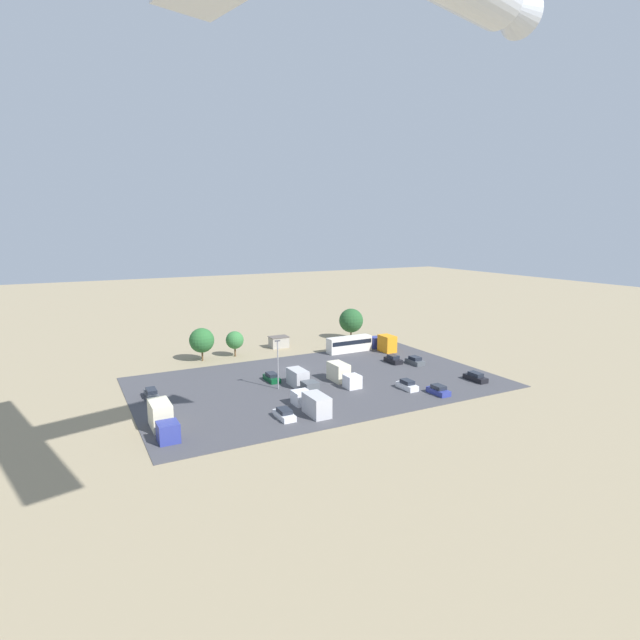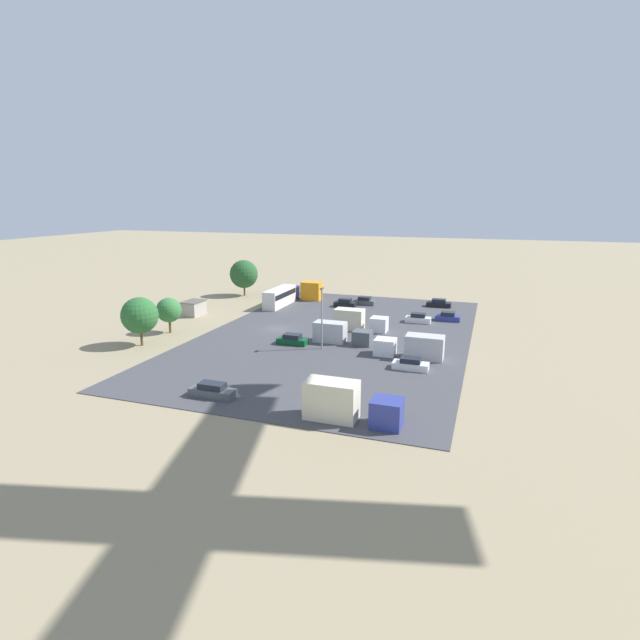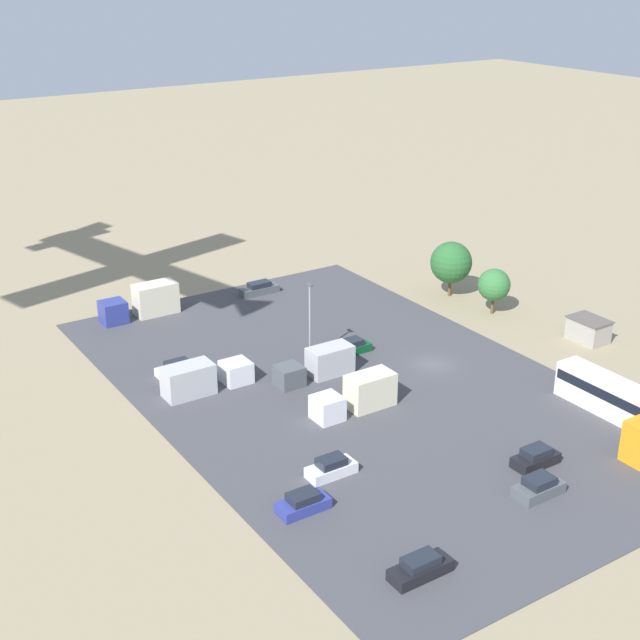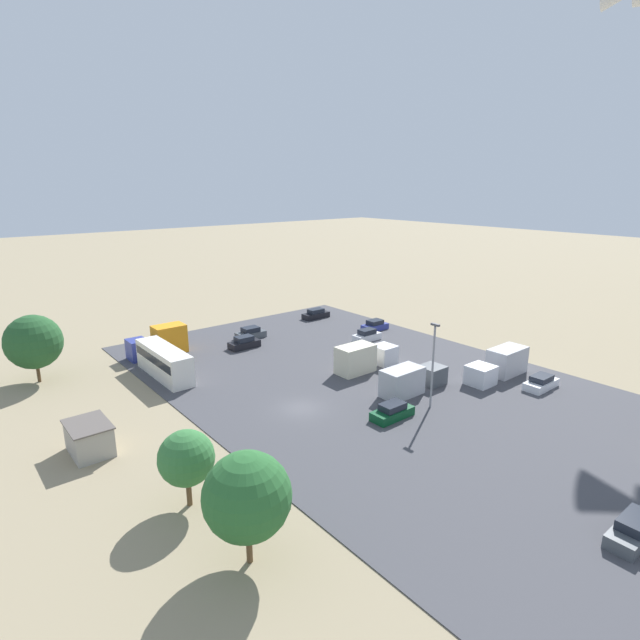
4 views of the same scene
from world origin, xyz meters
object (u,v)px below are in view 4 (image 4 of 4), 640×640
object	(u,v)px
bus	(164,361)
parked_car_0	(316,314)
parked_car_4	(634,529)
parked_car_7	(375,326)
parked_truck_1	(500,365)
parked_car_5	(244,343)
parked_car_3	(367,336)
shed_building	(89,438)
parked_car_2	(392,412)
parked_truck_0	(364,358)
parked_truck_3	(161,342)
parked_car_1	(541,383)
parked_car_6	(251,333)
parked_truck_4	(411,380)

from	to	relation	value
bus	parked_car_0	world-z (taller)	bus
parked_car_4	parked_car_7	bearing A→B (deg)	-25.43
parked_car_4	parked_truck_1	world-z (taller)	parked_truck_1
parked_car_0	parked_car_5	world-z (taller)	parked_car_5
parked_car_3	parked_car_5	bearing A→B (deg)	-117.93
shed_building	parked_car_0	xyz separation A→B (m)	(-20.72, 39.87, -0.56)
parked_car_2	parked_car_7	size ratio (longest dim) A/B	1.06
parked_car_7	parked_truck_0	xyz separation A→B (m)	(10.72, -12.66, 0.83)
parked_truck_3	parked_car_3	bearing A→B (deg)	-116.73
parked_car_0	parked_car_4	size ratio (longest dim) A/B	0.93
parked_car_4	parked_truck_1	xyz separation A→B (m)	(-19.82, 17.39, 0.76)
parked_car_1	parked_car_6	size ratio (longest dim) A/B	1.05
parked_car_0	parked_car_6	xyz separation A→B (m)	(2.55, -13.71, 0.02)
bus	parked_car_1	world-z (taller)	bus
parked_truck_3	shed_building	bearing A→B (deg)	144.54
parked_car_5	parked_car_0	bearing A→B (deg)	-70.98
parked_car_2	parked_truck_3	size ratio (longest dim) A/B	0.59
parked_car_4	parked_car_7	distance (m)	46.08
parked_car_2	parked_truck_4	xyz separation A→B (m)	(-2.93, 5.90, 0.70)
parked_car_1	parked_car_6	xyz separation A→B (m)	(-34.55, -14.34, 0.06)
parked_car_2	parked_car_7	world-z (taller)	parked_car_7
parked_car_3	parked_car_7	size ratio (longest dim) A/B	1.02
shed_building	parked_car_4	bearing A→B (deg)	35.67
parked_car_6	parked_truck_0	size ratio (longest dim) A/B	0.50
parked_car_7	parked_truck_0	world-z (taller)	parked_truck_0
parked_car_4	parked_car_5	size ratio (longest dim) A/B	1.19
shed_building	parked_car_5	size ratio (longest dim) A/B	1.05
parked_car_1	parked_truck_0	xyz separation A→B (m)	(-15.71, -10.70, 0.86)
shed_building	parked_car_1	size ratio (longest dim) A/B	0.99
parked_car_1	parked_truck_1	distance (m)	4.73
parked_truck_0	parked_car_2	bearing A→B (deg)	-31.87
parked_car_6	parked_truck_3	xyz separation A→B (m)	(-1.17, -12.38, 0.99)
parked_car_0	parked_car_5	size ratio (longest dim) A/B	1.11
bus	parked_car_5	size ratio (longest dim) A/B	2.52
bus	parked_car_3	xyz separation A→B (m)	(4.79, 26.79, -1.14)
parked_car_1	parked_car_7	xyz separation A→B (m)	(-26.43, 1.96, 0.03)
parked_car_6	parked_truck_0	bearing A→B (deg)	10.92
parked_car_4	parked_car_3	bearing A→B (deg)	-21.58
parked_car_4	parked_car_0	bearing A→B (deg)	-18.21
shed_building	parked_truck_3	distance (m)	23.75
parked_car_4	parked_car_6	size ratio (longest dim) A/B	1.19
shed_building	parked_truck_1	world-z (taller)	parked_truck_1
parked_car_1	parked_car_5	bearing A→B (deg)	-151.15
parked_car_7	parked_truck_3	xyz separation A→B (m)	(-9.29, -28.67, 1.02)
parked_car_1	parked_car_4	size ratio (longest dim) A/B	0.89
parked_truck_1	parked_truck_4	world-z (taller)	parked_truck_1
parked_car_5	parked_truck_1	world-z (taller)	parked_truck_1
parked_car_4	parked_truck_4	bearing A→B (deg)	-15.53
parked_car_4	parked_car_7	world-z (taller)	parked_car_7
parked_car_0	bus	bearing A→B (deg)	-72.99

